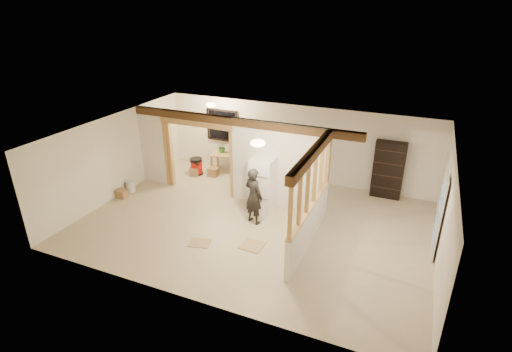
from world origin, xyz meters
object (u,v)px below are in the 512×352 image
at_px(work_table, 227,163).
at_px(shop_vac, 196,166).
at_px(refrigerator, 263,184).
at_px(bookshelf, 388,170).
at_px(woman, 254,196).

xyz_separation_m(work_table, shop_vac, (-0.90, -0.56, -0.05)).
xyz_separation_m(refrigerator, bookshelf, (3.13, 2.20, 0.10)).
height_order(woman, shop_vac, woman).
relative_size(refrigerator, bookshelf, 0.88).
bearing_deg(bookshelf, woman, -135.82).
bearing_deg(work_table, bookshelf, -9.54).
bearing_deg(woman, refrigerator, -64.28).
relative_size(shop_vac, bookshelf, 0.33).
height_order(work_table, shop_vac, work_table).
xyz_separation_m(refrigerator, woman, (0.06, -0.78, 0.00)).
bearing_deg(shop_vac, bookshelf, 7.25).
bearing_deg(woman, work_table, -30.08).
bearing_deg(woman, shop_vac, -14.05).
distance_m(work_table, bookshelf, 5.31).
bearing_deg(refrigerator, bookshelf, 35.16).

